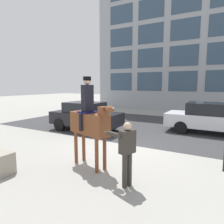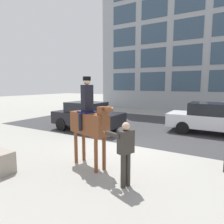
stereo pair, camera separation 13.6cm
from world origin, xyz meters
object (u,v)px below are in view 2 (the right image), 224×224
mounted_horse_lead (89,121)px  street_car_near_lane (88,116)px  pedestrian_bystander (125,149)px  street_car_far_lane (215,118)px

mounted_horse_lead → street_car_near_lane: (-3.15, 4.00, -0.61)m
street_car_near_lane → mounted_horse_lead: bearing=-51.8°
mounted_horse_lead → pedestrian_bystander: mounted_horse_lead is taller
mounted_horse_lead → street_car_near_lane: 5.13m
street_car_far_lane → mounted_horse_lead: bearing=-114.9°
mounted_horse_lead → pedestrian_bystander: bearing=-4.3°
mounted_horse_lead → pedestrian_bystander: (1.52, -0.58, -0.47)m
street_car_near_lane → street_car_far_lane: street_car_far_lane is taller
mounted_horse_lead → street_car_far_lane: mounted_horse_lead is taller
mounted_horse_lead → street_car_near_lane: bearing=144.8°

